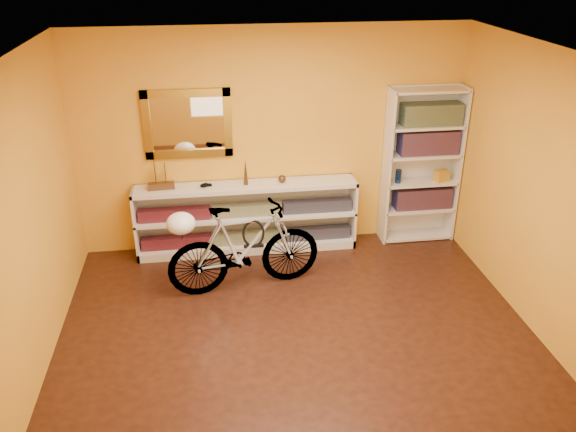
{
  "coord_description": "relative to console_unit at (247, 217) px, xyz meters",
  "views": [
    {
      "loc": [
        -0.72,
        -4.38,
        3.41
      ],
      "look_at": [
        0.0,
        0.7,
        0.95
      ],
      "focal_mm": 36.16,
      "sensor_mm": 36.0,
      "label": 1
    }
  ],
  "objects": [
    {
      "name": "book_row_b",
      "position": [
        2.16,
        0.03,
        0.83
      ],
      "size": [
        0.7,
        0.22,
        0.28
      ],
      "primitive_type": "cube",
      "color": "maroon",
      "rests_on": "bookcase"
    },
    {
      "name": "console_unit",
      "position": [
        0.0,
        0.0,
        0.0
      ],
      "size": [
        2.6,
        0.35,
        0.85
      ],
      "primitive_type": null,
      "color": "silver",
      "rests_on": "floor"
    },
    {
      "name": "yellow_bag",
      "position": [
        2.36,
        -0.01,
        0.41
      ],
      "size": [
        0.2,
        0.16,
        0.13
      ],
      "primitive_type": "cube",
      "rotation": [
        0.0,
        0.0,
        0.31
      ],
      "color": "gold",
      "rests_on": "bookcase"
    },
    {
      "name": "bronze_ornament",
      "position": [
        0.0,
        0.0,
        0.58
      ],
      "size": [
        0.05,
        0.05,
        0.31
      ],
      "primitive_type": "cone",
      "color": "#4F331B",
      "rests_on": "console_unit"
    },
    {
      "name": "book_row_a",
      "position": [
        2.16,
        0.03,
        0.12
      ],
      "size": [
        0.7,
        0.22,
        0.26
      ],
      "primitive_type": "cube",
      "color": "maroon",
      "rests_on": "bookcase"
    },
    {
      "name": "right_wall",
      "position": [
        2.59,
        -1.81,
        0.88
      ],
      "size": [
        0.01,
        4.0,
        2.6
      ],
      "primitive_type": "cube",
      "color": "orange",
      "rests_on": "ground"
    },
    {
      "name": "red_tin",
      "position": [
        1.91,
        0.06,
        1.13
      ],
      "size": [
        0.17,
        0.17,
        0.17
      ],
      "primitive_type": "cube",
      "rotation": [
        0.0,
        0.0,
        -0.35
      ],
      "color": "maroon",
      "rests_on": "bookcase"
    },
    {
      "name": "floor",
      "position": [
        0.33,
        -1.81,
        -0.43
      ],
      "size": [
        4.5,
        4.0,
        0.01
      ],
      "primitive_type": "cube",
      "color": "black",
      "rests_on": "ground"
    },
    {
      "name": "cd_row_upper",
      "position": [
        0.0,
        -0.02,
        0.11
      ],
      "size": [
        2.5,
        0.13,
        0.14
      ],
      "primitive_type": "cube",
      "color": "navy",
      "rests_on": "console_unit"
    },
    {
      "name": "helmet",
      "position": [
        -0.72,
        -0.95,
        0.44
      ],
      "size": [
        0.29,
        0.28,
        0.22
      ],
      "primitive_type": "ellipsoid",
      "color": "white",
      "rests_on": "bicycle"
    },
    {
      "name": "travel_mug",
      "position": [
        1.83,
        0.01,
        0.42
      ],
      "size": [
        0.07,
        0.07,
        0.16
      ],
      "primitive_type": "cylinder",
      "color": "navy",
      "rests_on": "bookcase"
    },
    {
      "name": "left_wall",
      "position": [
        -1.92,
        -1.81,
        0.88
      ],
      "size": [
        0.01,
        4.0,
        2.6
      ],
      "primitive_type": "cube",
      "color": "orange",
      "rests_on": "ground"
    },
    {
      "name": "bicycle",
      "position": [
        -0.09,
        -0.85,
        0.07
      ],
      "size": [
        0.69,
        1.71,
        0.98
      ],
      "primitive_type": "imported",
      "rotation": [
        0.0,
        0.0,
        1.73
      ],
      "color": "silver",
      "rests_on": "floor"
    },
    {
      "name": "toy_car",
      "position": [
        -0.45,
        0.0,
        0.43
      ],
      "size": [
        0.0,
        0.01,
        0.0
      ],
      "primitive_type": "imported",
      "rotation": [
        0.0,
        0.0,
        1.91
      ],
      "color": "black",
      "rests_on": "console_unit"
    },
    {
      "name": "bookcase",
      "position": [
        2.11,
        0.03,
        0.52
      ],
      "size": [
        0.9,
        0.3,
        1.9
      ],
      "primitive_type": null,
      "color": "silver",
      "rests_on": "floor"
    },
    {
      "name": "decorative_orb",
      "position": [
        0.42,
        0.0,
        0.47
      ],
      "size": [
        0.09,
        0.09,
        0.09
      ],
      "primitive_type": "sphere",
      "color": "#4F331B",
      "rests_on": "console_unit"
    },
    {
      "name": "u_lock",
      "position": [
        0.01,
        -0.84,
        0.21
      ],
      "size": [
        0.24,
        0.03,
        0.24
      ],
      "primitive_type": "torus",
      "rotation": [
        1.57,
        0.0,
        0.0
      ],
      "color": "black",
      "rests_on": "bicycle"
    },
    {
      "name": "back_wall",
      "position": [
        0.33,
        0.19,
        0.88
      ],
      "size": [
        4.5,
        0.01,
        2.6
      ],
      "primitive_type": "cube",
      "color": "orange",
      "rests_on": "ground"
    },
    {
      "name": "wall_socket",
      "position": [
        1.23,
        0.17,
        -0.17
      ],
      "size": [
        0.09,
        0.02,
        0.09
      ],
      "primitive_type": "cube",
      "color": "silver",
      "rests_on": "back_wall"
    },
    {
      "name": "book_row_c",
      "position": [
        2.16,
        0.03,
        1.16
      ],
      "size": [
        0.7,
        0.22,
        0.25
      ],
      "primitive_type": "cube",
      "color": "navy",
      "rests_on": "bookcase"
    },
    {
      "name": "model_ship",
      "position": [
        -0.95,
        0.0,
        0.6
      ],
      "size": [
        0.3,
        0.13,
        0.35
      ],
      "primitive_type": null,
      "rotation": [
        0.0,
        0.0,
        0.06
      ],
      "color": "#412912",
      "rests_on": "console_unit"
    },
    {
      "name": "gilt_mirror",
      "position": [
        -0.62,
        0.15,
        1.12
      ],
      "size": [
        0.98,
        0.06,
        0.78
      ],
      "primitive_type": "cube",
      "color": "olive",
      "rests_on": "back_wall"
    },
    {
      "name": "ceiling",
      "position": [
        0.33,
        -1.81,
        2.18
      ],
      "size": [
        4.5,
        4.0,
        0.01
      ],
      "primitive_type": "cube",
      "color": "silver",
      "rests_on": "ground"
    },
    {
      "name": "cd_row_lower",
      "position": [
        0.0,
        -0.02,
        -0.26
      ],
      "size": [
        2.5,
        0.13,
        0.14
      ],
      "primitive_type": "cube",
      "color": "black",
      "rests_on": "console_unit"
    }
  ]
}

